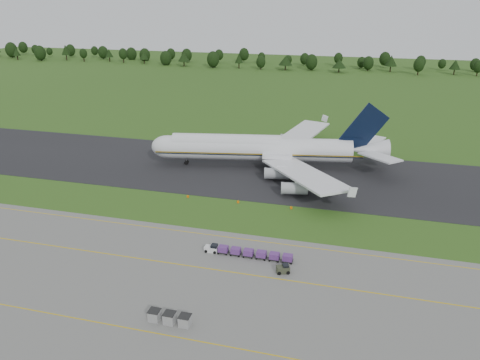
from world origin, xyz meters
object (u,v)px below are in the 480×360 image
(utility_cart, at_px, (283,269))
(uld_row, at_px, (170,318))
(baggage_train, at_px, (247,253))
(aircraft, at_px, (263,148))
(edge_markers, at_px, (238,202))

(utility_cart, height_order, uld_row, uld_row)
(baggage_train, distance_m, uld_row, 22.02)
(baggage_train, bearing_deg, aircraft, 99.03)
(utility_cart, bearing_deg, edge_markers, 119.95)
(aircraft, height_order, utility_cart, aircraft)
(baggage_train, height_order, edge_markers, baggage_train)
(utility_cart, bearing_deg, baggage_train, 153.81)
(baggage_train, height_order, utility_cart, baggage_train)
(aircraft, height_order, edge_markers, aircraft)
(aircraft, distance_m, edge_markers, 26.60)
(utility_cart, distance_m, uld_row, 22.21)
(aircraft, xyz_separation_m, uld_row, (1.39, -69.85, -4.42))
(baggage_train, bearing_deg, edge_markers, 108.94)
(uld_row, relative_size, edge_markers, 0.26)
(aircraft, bearing_deg, uld_row, -88.86)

